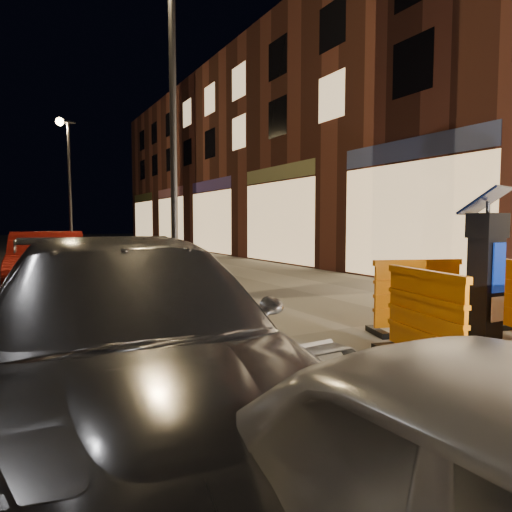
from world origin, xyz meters
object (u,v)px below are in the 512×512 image
barrier_kerbside (424,317)px  car_silver (124,439)px  car_red (49,295)px  barrier_back (417,296)px  parking_kiosk (486,275)px

barrier_kerbside → car_silver: bearing=100.3°
barrier_kerbside → car_red: barrier_kerbside is taller
barrier_back → car_red: size_ratio=0.29×
barrier_back → parking_kiosk: bearing=-72.5°
barrier_back → car_silver: 4.07m
barrier_back → car_silver: size_ratio=0.24×
car_silver → car_red: (0.05, 7.60, 0.00)m
barrier_kerbside → barrier_back: bearing=-32.5°
barrier_back → barrier_kerbside: bearing=-117.5°
parking_kiosk → barrier_kerbside: parking_kiosk is taller
parking_kiosk → car_red: parking_kiosk is taller
barrier_kerbside → car_red: (-2.94, 7.71, -0.63)m
car_silver → car_red: car_silver is taller
parking_kiosk → barrier_back: parking_kiosk is taller
car_red → barrier_kerbside: bearing=-64.7°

